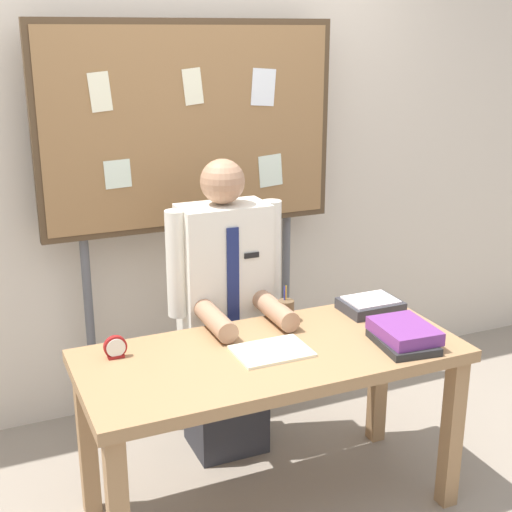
{
  "coord_description": "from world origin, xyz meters",
  "views": [
    {
      "loc": [
        -1.1,
        -2.34,
        1.96
      ],
      "look_at": [
        0.0,
        0.16,
        1.09
      ],
      "focal_mm": 49.79,
      "sensor_mm": 36.0,
      "label": 1
    }
  ],
  "objects_px": {
    "desk": "(272,373)",
    "pen_holder": "(286,310)",
    "person": "(225,322)",
    "paper_tray": "(370,305)",
    "open_notebook": "(272,351)",
    "bulletin_board": "(190,133)",
    "book_stack": "(404,335)",
    "desk_clock": "(115,348)"
  },
  "relations": [
    {
      "from": "desk",
      "to": "book_stack",
      "type": "distance_m",
      "value": 0.56
    },
    {
      "from": "pen_holder",
      "to": "bulletin_board",
      "type": "bearing_deg",
      "value": 104.77
    },
    {
      "from": "open_notebook",
      "to": "paper_tray",
      "type": "relative_size",
      "value": 1.13
    },
    {
      "from": "pen_holder",
      "to": "open_notebook",
      "type": "bearing_deg",
      "value": -125.67
    },
    {
      "from": "person",
      "to": "paper_tray",
      "type": "distance_m",
      "value": 0.67
    },
    {
      "from": "desk",
      "to": "open_notebook",
      "type": "distance_m",
      "value": 0.11
    },
    {
      "from": "desk",
      "to": "paper_tray",
      "type": "relative_size",
      "value": 5.91
    },
    {
      "from": "paper_tray",
      "to": "open_notebook",
      "type": "bearing_deg",
      "value": -159.76
    },
    {
      "from": "desk_clock",
      "to": "person",
      "type": "bearing_deg",
      "value": 29.24
    },
    {
      "from": "desk",
      "to": "open_notebook",
      "type": "bearing_deg",
      "value": -114.35
    },
    {
      "from": "person",
      "to": "pen_holder",
      "type": "bearing_deg",
      "value": -54.95
    },
    {
      "from": "desk",
      "to": "pen_holder",
      "type": "bearing_deg",
      "value": 53.53
    },
    {
      "from": "book_stack",
      "to": "paper_tray",
      "type": "distance_m",
      "value": 0.37
    },
    {
      "from": "person",
      "to": "paper_tray",
      "type": "relative_size",
      "value": 5.48
    },
    {
      "from": "desk_clock",
      "to": "paper_tray",
      "type": "relative_size",
      "value": 0.35
    },
    {
      "from": "person",
      "to": "book_stack",
      "type": "bearing_deg",
      "value": -52.86
    },
    {
      "from": "desk",
      "to": "person",
      "type": "height_order",
      "value": "person"
    },
    {
      "from": "book_stack",
      "to": "desk_clock",
      "type": "distance_m",
      "value": 1.15
    },
    {
      "from": "desk_clock",
      "to": "book_stack",
      "type": "bearing_deg",
      "value": -17.66
    },
    {
      "from": "bulletin_board",
      "to": "pen_holder",
      "type": "height_order",
      "value": "bulletin_board"
    },
    {
      "from": "bulletin_board",
      "to": "paper_tray",
      "type": "xyz_separation_m",
      "value": [
        0.59,
        -0.75,
        -0.72
      ]
    },
    {
      "from": "open_notebook",
      "to": "pen_holder",
      "type": "relative_size",
      "value": 1.84
    },
    {
      "from": "open_notebook",
      "to": "pen_holder",
      "type": "xyz_separation_m",
      "value": [
        0.19,
        0.27,
        0.04
      ]
    },
    {
      "from": "book_stack",
      "to": "open_notebook",
      "type": "relative_size",
      "value": 1.04
    },
    {
      "from": "desk",
      "to": "person",
      "type": "distance_m",
      "value": 0.51
    },
    {
      "from": "desk",
      "to": "book_stack",
      "type": "xyz_separation_m",
      "value": [
        0.51,
        -0.17,
        0.14
      ]
    },
    {
      "from": "pen_holder",
      "to": "person",
      "type": "bearing_deg",
      "value": 125.05
    },
    {
      "from": "book_stack",
      "to": "open_notebook",
      "type": "distance_m",
      "value": 0.54
    },
    {
      "from": "bulletin_board",
      "to": "pen_holder",
      "type": "xyz_separation_m",
      "value": [
        0.18,
        -0.7,
        -0.69
      ]
    },
    {
      "from": "open_notebook",
      "to": "person",
      "type": "bearing_deg",
      "value": 89.03
    },
    {
      "from": "open_notebook",
      "to": "pen_holder",
      "type": "distance_m",
      "value": 0.33
    },
    {
      "from": "bulletin_board",
      "to": "open_notebook",
      "type": "height_order",
      "value": "bulletin_board"
    },
    {
      "from": "book_stack",
      "to": "pen_holder",
      "type": "distance_m",
      "value": 0.53
    },
    {
      "from": "bulletin_board",
      "to": "desk",
      "type": "bearing_deg",
      "value": -90.01
    },
    {
      "from": "bulletin_board",
      "to": "desk_clock",
      "type": "relative_size",
      "value": 22.15
    },
    {
      "from": "desk",
      "to": "pen_holder",
      "type": "xyz_separation_m",
      "value": [
        0.18,
        0.25,
        0.15
      ]
    },
    {
      "from": "person",
      "to": "open_notebook",
      "type": "relative_size",
      "value": 4.84
    },
    {
      "from": "paper_tray",
      "to": "pen_holder",
      "type": "bearing_deg",
      "value": 172.99
    },
    {
      "from": "person",
      "to": "open_notebook",
      "type": "bearing_deg",
      "value": -90.97
    },
    {
      "from": "person",
      "to": "pen_holder",
      "type": "height_order",
      "value": "person"
    },
    {
      "from": "open_notebook",
      "to": "book_stack",
      "type": "bearing_deg",
      "value": -15.53
    },
    {
      "from": "bulletin_board",
      "to": "book_stack",
      "type": "distance_m",
      "value": 1.41
    }
  ]
}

